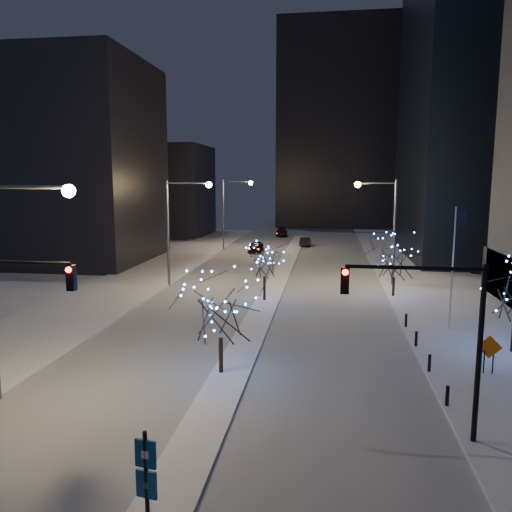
% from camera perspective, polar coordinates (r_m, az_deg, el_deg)
% --- Properties ---
extents(ground, '(160.00, 160.00, 0.00)m').
position_cam_1_polar(ground, '(20.96, -6.49, -19.90)').
color(ground, white).
rests_on(ground, ground).
extents(road, '(20.00, 130.00, 0.02)m').
position_cam_1_polar(road, '(53.92, 2.95, -1.97)').
color(road, '#A6ABB5').
rests_on(road, ground).
extents(median, '(2.00, 80.00, 0.15)m').
position_cam_1_polar(median, '(49.02, 2.41, -2.97)').
color(median, white).
rests_on(median, ground).
extents(east_sidewalk, '(10.00, 90.00, 0.15)m').
position_cam_1_polar(east_sidewalk, '(40.36, 22.69, -6.22)').
color(east_sidewalk, white).
rests_on(east_sidewalk, ground).
extents(west_sidewalk, '(8.00, 90.00, 0.15)m').
position_cam_1_polar(west_sidewalk, '(43.35, -17.83, -4.96)').
color(west_sidewalk, white).
rests_on(west_sidewalk, ground).
extents(filler_west_near, '(22.00, 18.00, 24.00)m').
position_cam_1_polar(filler_west_near, '(66.46, -21.71, 9.84)').
color(filler_west_near, black).
rests_on(filler_west_near, ground).
extents(filler_west_far, '(18.00, 16.00, 16.00)m').
position_cam_1_polar(filler_west_far, '(93.04, -11.22, 7.33)').
color(filler_west_far, black).
rests_on(filler_west_far, ground).
extents(horizon_block, '(24.00, 14.00, 42.00)m').
position_cam_1_polar(horizon_block, '(110.31, 9.08, 14.35)').
color(horizon_block, black).
rests_on(horizon_block, ground).
extents(street_lamp_w_near, '(4.40, 0.56, 10.00)m').
position_cam_1_polar(street_lamp_w_near, '(24.33, -26.31, -0.51)').
color(street_lamp_w_near, '#595E66').
rests_on(street_lamp_w_near, ground).
extents(street_lamp_w_mid, '(4.40, 0.56, 10.00)m').
position_cam_1_polar(street_lamp_w_mid, '(46.96, -8.86, 4.33)').
color(street_lamp_w_mid, '#595E66').
rests_on(street_lamp_w_mid, ground).
extents(street_lamp_w_far, '(4.40, 0.56, 10.00)m').
position_cam_1_polar(street_lamp_w_far, '(71.19, -2.94, 5.90)').
color(street_lamp_w_far, '#595E66').
rests_on(street_lamp_w_far, ground).
extents(street_lamp_east, '(3.90, 0.56, 10.00)m').
position_cam_1_polar(street_lamp_east, '(48.18, 14.51, 4.21)').
color(street_lamp_east, '#595E66').
rests_on(street_lamp_east, ground).
extents(traffic_signal_east, '(5.26, 0.43, 7.00)m').
position_cam_1_polar(traffic_signal_east, '(19.91, 20.02, -7.14)').
color(traffic_signal_east, black).
rests_on(traffic_signal_east, ground).
extents(flagpoles, '(1.35, 2.60, 8.00)m').
position_cam_1_polar(flagpoles, '(36.42, 21.71, -0.13)').
color(flagpoles, silver).
rests_on(flagpoles, east_sidewalk).
extents(bollards, '(0.16, 12.16, 0.90)m').
position_cam_1_polar(bollards, '(29.81, 18.48, -10.16)').
color(bollards, black).
rests_on(bollards, east_sidewalk).
extents(car_near, '(1.84, 4.46, 1.51)m').
position_cam_1_polar(car_near, '(69.33, 0.00, 1.06)').
color(car_near, black).
rests_on(car_near, ground).
extents(car_mid, '(1.67, 4.07, 1.31)m').
position_cam_1_polar(car_mid, '(76.26, 5.67, 1.65)').
color(car_mid, black).
rests_on(car_mid, ground).
extents(car_far, '(2.44, 5.17, 1.46)m').
position_cam_1_polar(car_far, '(88.99, 2.95, 2.74)').
color(car_far, black).
rests_on(car_far, ground).
extents(holiday_tree_median_near, '(5.38, 5.38, 5.50)m').
position_cam_1_polar(holiday_tree_median_near, '(25.50, -4.10, -5.76)').
color(holiday_tree_median_near, black).
rests_on(holiday_tree_median_near, median).
extents(holiday_tree_median_far, '(4.61, 4.61, 4.98)m').
position_cam_1_polar(holiday_tree_median_far, '(40.81, 0.98, -0.48)').
color(holiday_tree_median_far, black).
rests_on(holiday_tree_median_far, median).
extents(holiday_tree_plaza_far, '(5.05, 5.05, 5.32)m').
position_cam_1_polar(holiday_tree_plaza_far, '(43.89, 15.57, -0.20)').
color(holiday_tree_plaza_far, black).
rests_on(holiday_tree_plaza_far, east_sidewalk).
extents(wayfinding_sign, '(0.61, 0.19, 3.44)m').
position_cam_1_polar(wayfinding_sign, '(14.93, -12.43, -23.50)').
color(wayfinding_sign, black).
rests_on(wayfinding_sign, ground).
extents(construction_sign, '(1.23, 0.21, 2.03)m').
position_cam_1_polar(construction_sign, '(28.56, 25.11, -9.76)').
color(construction_sign, black).
rests_on(construction_sign, east_sidewalk).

